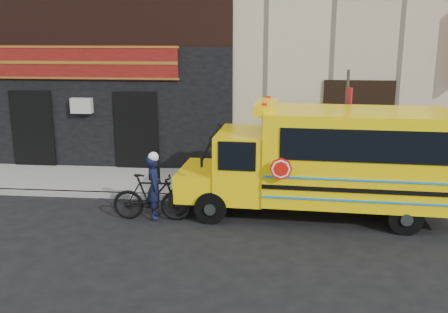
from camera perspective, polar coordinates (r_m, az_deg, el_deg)
ground at (r=11.60m, az=-1.34°, el=-9.28°), size 120.00×120.00×0.00m
curb at (r=13.99m, az=-0.03°, el=-4.84°), size 40.00×0.20×0.15m
sidewalk at (r=15.41m, az=0.53°, el=-3.07°), size 40.00×3.00×0.15m
school_bus at (r=12.77m, az=11.83°, el=-0.26°), size 7.00×2.53×2.92m
sign_pole at (r=14.01m, az=13.71°, el=2.85°), size 0.14×0.30×3.63m
bicycle at (r=12.60m, az=-8.24°, el=-4.63°), size 2.00×0.61×1.19m
cyclist at (r=12.59m, az=-7.95°, el=-3.70°), size 0.48×0.64×1.58m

